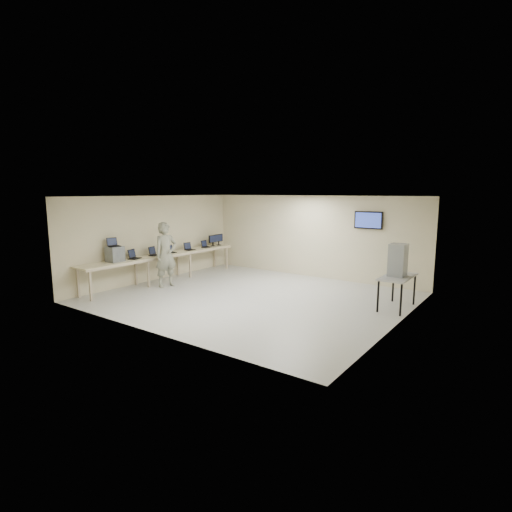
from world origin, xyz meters
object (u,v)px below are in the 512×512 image
Objects in this scene: equipment_box at (115,254)px; soldier at (166,255)px; workbench at (164,256)px; side_table at (398,279)px.

soldier is at bearing 59.15° from equipment_box.
equipment_box is at bearing 162.68° from soldier.
soldier reaches higher than workbench.
workbench is 0.83m from soldier.
soldier reaches higher than equipment_box.
soldier is 6.78m from side_table.
equipment_box reaches higher than side_table.
side_table is at bearing 10.22° from workbench.
equipment_box is 1.50m from soldier.
side_table is at bearing 20.62° from equipment_box.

